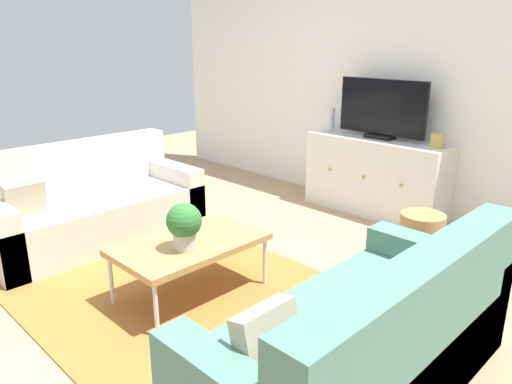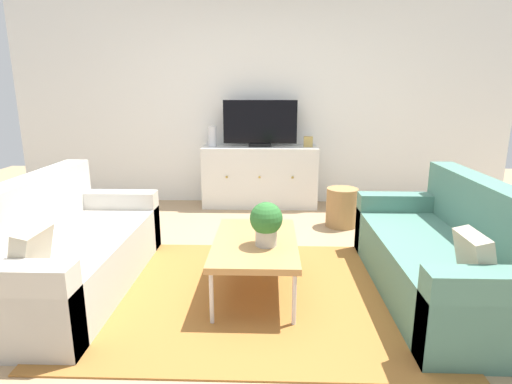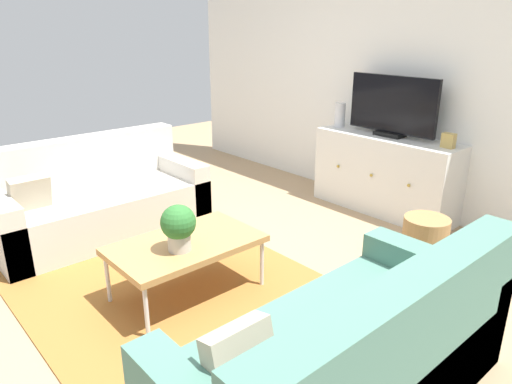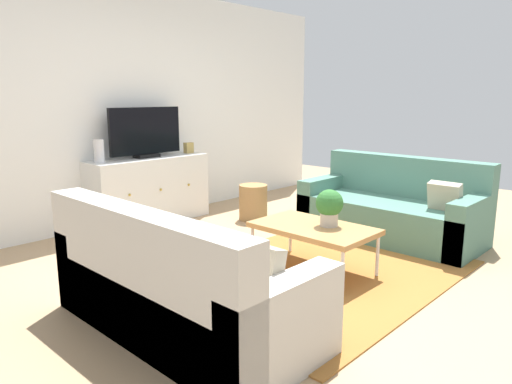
{
  "view_description": "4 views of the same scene",
  "coord_description": "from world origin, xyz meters",
  "px_view_note": "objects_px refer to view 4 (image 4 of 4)",
  "views": [
    {
      "loc": [
        2.47,
        -1.92,
        1.71
      ],
      "look_at": [
        0.0,
        0.55,
        0.6
      ],
      "focal_mm": 34.07,
      "sensor_mm": 36.0,
      "label": 1
    },
    {
      "loc": [
        0.11,
        -2.93,
        1.47
      ],
      "look_at": [
        0.0,
        0.55,
        0.6
      ],
      "focal_mm": 28.98,
      "sensor_mm": 36.0,
      "label": 2
    },
    {
      "loc": [
        2.49,
        -1.65,
        1.79
      ],
      "look_at": [
        0.0,
        0.55,
        0.6
      ],
      "focal_mm": 32.96,
      "sensor_mm": 36.0,
      "label": 3
    },
    {
      "loc": [
        -3.1,
        -2.36,
        1.48
      ],
      "look_at": [
        0.0,
        0.55,
        0.6
      ],
      "focal_mm": 33.1,
      "sensor_mm": 36.0,
      "label": 4
    }
  ],
  "objects_px": {
    "tv_console": "(149,190)",
    "mantel_clock": "(189,148)",
    "coffee_table": "(314,229)",
    "couch_left_side": "(175,292)",
    "flat_screen_tv": "(146,133)",
    "potted_plant": "(329,206)",
    "glass_vase": "(99,151)",
    "couch_right_side": "(394,211)",
    "wicker_basket": "(253,202)"
  },
  "relations": [
    {
      "from": "tv_console",
      "to": "mantel_clock",
      "type": "distance_m",
      "value": 0.75
    },
    {
      "from": "coffee_table",
      "to": "couch_left_side",
      "type": "bearing_deg",
      "value": -179.74
    },
    {
      "from": "flat_screen_tv",
      "to": "tv_console",
      "type": "bearing_deg",
      "value": -90.0
    },
    {
      "from": "couch_left_side",
      "to": "flat_screen_tv",
      "type": "xyz_separation_m",
      "value": [
        1.43,
        2.39,
        0.78
      ]
    },
    {
      "from": "potted_plant",
      "to": "mantel_clock",
      "type": "relative_size",
      "value": 2.39
    },
    {
      "from": "tv_console",
      "to": "mantel_clock",
      "type": "relative_size",
      "value": 11.14
    },
    {
      "from": "flat_screen_tv",
      "to": "glass_vase",
      "type": "relative_size",
      "value": 3.65
    },
    {
      "from": "tv_console",
      "to": "mantel_clock",
      "type": "height_order",
      "value": "mantel_clock"
    },
    {
      "from": "couch_right_side",
      "to": "potted_plant",
      "type": "xyz_separation_m",
      "value": [
        -1.34,
        -0.09,
        0.3
      ]
    },
    {
      "from": "couch_right_side",
      "to": "flat_screen_tv",
      "type": "bearing_deg",
      "value": 121.08
    },
    {
      "from": "potted_plant",
      "to": "wicker_basket",
      "type": "relative_size",
      "value": 0.73
    },
    {
      "from": "potted_plant",
      "to": "mantel_clock",
      "type": "xyz_separation_m",
      "value": [
        0.5,
        2.46,
        0.26
      ]
    },
    {
      "from": "tv_console",
      "to": "couch_left_side",
      "type": "bearing_deg",
      "value": -121.1
    },
    {
      "from": "couch_left_side",
      "to": "tv_console",
      "type": "distance_m",
      "value": 2.78
    },
    {
      "from": "couch_right_side",
      "to": "coffee_table",
      "type": "distance_m",
      "value": 1.43
    },
    {
      "from": "tv_console",
      "to": "mantel_clock",
      "type": "xyz_separation_m",
      "value": [
        0.6,
        0.0,
        0.45
      ]
    },
    {
      "from": "flat_screen_tv",
      "to": "coffee_table",
      "type": "bearing_deg",
      "value": -89.5
    },
    {
      "from": "coffee_table",
      "to": "potted_plant",
      "type": "xyz_separation_m",
      "value": [
        0.08,
        -0.1,
        0.2
      ]
    },
    {
      "from": "couch_left_side",
      "to": "couch_right_side",
      "type": "relative_size",
      "value": 1.0
    },
    {
      "from": "coffee_table",
      "to": "flat_screen_tv",
      "type": "distance_m",
      "value": 2.48
    },
    {
      "from": "couch_left_side",
      "to": "couch_right_side",
      "type": "height_order",
      "value": "same"
    },
    {
      "from": "couch_right_side",
      "to": "glass_vase",
      "type": "bearing_deg",
      "value": 130.76
    },
    {
      "from": "potted_plant",
      "to": "wicker_basket",
      "type": "distance_m",
      "value": 1.88
    },
    {
      "from": "flat_screen_tv",
      "to": "mantel_clock",
      "type": "relative_size",
      "value": 7.09
    },
    {
      "from": "flat_screen_tv",
      "to": "glass_vase",
      "type": "bearing_deg",
      "value": -178.1
    },
    {
      "from": "flat_screen_tv",
      "to": "mantel_clock",
      "type": "height_order",
      "value": "flat_screen_tv"
    },
    {
      "from": "couch_left_side",
      "to": "glass_vase",
      "type": "xyz_separation_m",
      "value": [
        0.83,
        2.37,
        0.62
      ]
    },
    {
      "from": "couch_right_side",
      "to": "coffee_table",
      "type": "xyz_separation_m",
      "value": [
        -1.42,
        0.01,
        0.1
      ]
    },
    {
      "from": "couch_right_side",
      "to": "coffee_table",
      "type": "bearing_deg",
      "value": 179.73
    },
    {
      "from": "mantel_clock",
      "to": "glass_vase",
      "type": "bearing_deg",
      "value": 180.0
    },
    {
      "from": "coffee_table",
      "to": "mantel_clock",
      "type": "height_order",
      "value": "mantel_clock"
    },
    {
      "from": "tv_console",
      "to": "flat_screen_tv",
      "type": "xyz_separation_m",
      "value": [
        0.0,
        0.02,
        0.67
      ]
    },
    {
      "from": "glass_vase",
      "to": "couch_left_side",
      "type": "bearing_deg",
      "value": -109.24
    },
    {
      "from": "couch_left_side",
      "to": "couch_right_side",
      "type": "xyz_separation_m",
      "value": [
        2.88,
        0.0,
        0.0
      ]
    },
    {
      "from": "coffee_table",
      "to": "wicker_basket",
      "type": "bearing_deg",
      "value": 60.03
    },
    {
      "from": "couch_left_side",
      "to": "flat_screen_tv",
      "type": "height_order",
      "value": "flat_screen_tv"
    },
    {
      "from": "coffee_table",
      "to": "mantel_clock",
      "type": "relative_size",
      "value": 7.71
    },
    {
      "from": "potted_plant",
      "to": "flat_screen_tv",
      "type": "relative_size",
      "value": 0.34
    },
    {
      "from": "flat_screen_tv",
      "to": "wicker_basket",
      "type": "bearing_deg",
      "value": -42.13
    },
    {
      "from": "potted_plant",
      "to": "tv_console",
      "type": "relative_size",
      "value": 0.21
    },
    {
      "from": "potted_plant",
      "to": "glass_vase",
      "type": "xyz_separation_m",
      "value": [
        -0.7,
        2.46,
        0.32
      ]
    },
    {
      "from": "potted_plant",
      "to": "wicker_basket",
      "type": "xyz_separation_m",
      "value": [
        0.82,
        1.65,
        -0.36
      ]
    },
    {
      "from": "coffee_table",
      "to": "potted_plant",
      "type": "bearing_deg",
      "value": -50.47
    },
    {
      "from": "flat_screen_tv",
      "to": "couch_right_side",
      "type": "bearing_deg",
      "value": -58.92
    },
    {
      "from": "mantel_clock",
      "to": "flat_screen_tv",
      "type": "bearing_deg",
      "value": 178.1
    },
    {
      "from": "couch_left_side",
      "to": "coffee_table",
      "type": "xyz_separation_m",
      "value": [
        1.45,
        0.01,
        0.1
      ]
    },
    {
      "from": "potted_plant",
      "to": "flat_screen_tv",
      "type": "bearing_deg",
      "value": 92.32
    },
    {
      "from": "couch_left_side",
      "to": "mantel_clock",
      "type": "distance_m",
      "value": 3.18
    },
    {
      "from": "flat_screen_tv",
      "to": "wicker_basket",
      "type": "relative_size",
      "value": 2.16
    },
    {
      "from": "coffee_table",
      "to": "tv_console",
      "type": "distance_m",
      "value": 2.37
    }
  ]
}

